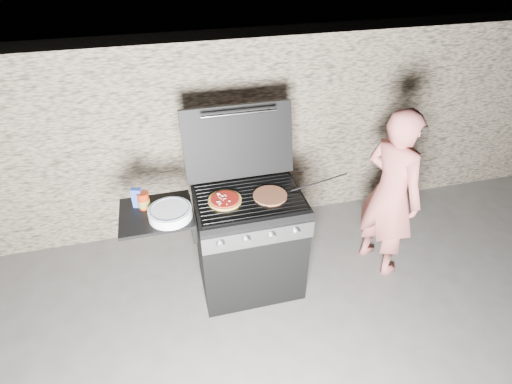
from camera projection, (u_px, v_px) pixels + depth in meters
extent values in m
plane|color=#61605E|center=(250.00, 283.00, 3.43)|extent=(50.00, 50.00, 0.00)
cube|color=tan|center=(224.00, 134.00, 3.74)|extent=(8.00, 0.35, 1.80)
cylinder|color=#BA764E|center=(270.00, 196.00, 2.91)|extent=(0.25, 0.25, 0.01)
cylinder|color=maroon|center=(144.00, 200.00, 2.78)|extent=(0.10, 0.10, 0.13)
cube|color=#283F96|center=(137.00, 198.00, 2.79)|extent=(0.08, 0.06, 0.15)
cylinder|color=white|center=(170.00, 213.00, 2.71)|extent=(0.39, 0.39, 0.07)
imported|color=#C3645E|center=(391.00, 194.00, 3.22)|extent=(0.51, 0.63, 1.49)
cylinder|color=black|center=(319.00, 182.00, 2.98)|extent=(0.44, 0.02, 0.09)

